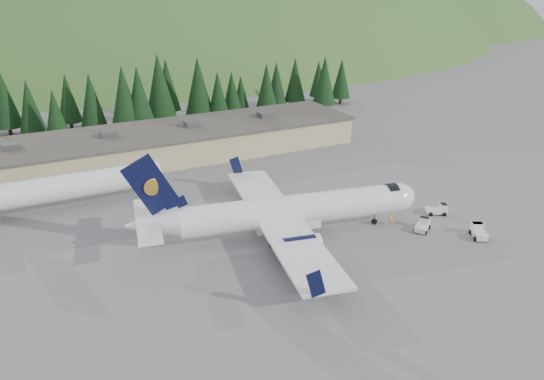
{
  "coord_description": "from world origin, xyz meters",
  "views": [
    {
      "loc": [
        -30.2,
        -52.4,
        30.53
      ],
      "look_at": [
        0.0,
        6.0,
        4.0
      ],
      "focal_mm": 35.0,
      "sensor_mm": 36.0,
      "label": 1
    }
  ],
  "objects": [
    {
      "name": "tree_line",
      "position": [
        -9.36,
        59.29,
        7.49
      ],
      "size": [
        113.27,
        17.65,
        14.32
      ],
      "color": "black",
      "rests_on": "ground"
    },
    {
      "name": "second_airliner",
      "position": [
        -24.92,
        22.0,
        3.32
      ],
      "size": [
        27.5,
        11.0,
        10.05
      ],
      "color": "white",
      "rests_on": "ground"
    },
    {
      "name": "hills",
      "position": [
        53.34,
        207.38,
        -82.8
      ],
      "size": [
        614.0,
        330.0,
        300.0
      ],
      "color": "#235420",
      "rests_on": "ground"
    },
    {
      "name": "ramp_worker",
      "position": [
        12.81,
        -3.36,
        0.83
      ],
      "size": [
        0.66,
        0.49,
        1.65
      ],
      "primitive_type": "imported",
      "rotation": [
        0.0,
        0.0,
        3.31
      ],
      "color": "yellow",
      "rests_on": "ground"
    },
    {
      "name": "baggage_tug_c",
      "position": [
        20.49,
        -11.14,
        0.7
      ],
      "size": [
        2.77,
        3.28,
        1.57
      ],
      "rotation": [
        0.0,
        0.0,
        1.07
      ],
      "color": "silver",
      "rests_on": "ground"
    },
    {
      "name": "airliner",
      "position": [
        -1.07,
        0.21,
        3.31
      ],
      "size": [
        37.27,
        35.2,
        12.42
      ],
      "rotation": [
        0.0,
        0.0,
        -0.2
      ],
      "color": "white",
      "rests_on": "ground"
    },
    {
      "name": "baggage_tug_a",
      "position": [
        15.57,
        -6.41,
        0.67
      ],
      "size": [
        3.1,
        2.74,
        1.49
      ],
      "rotation": [
        0.0,
        0.0,
        0.59
      ],
      "color": "silver",
      "rests_on": "ground"
    },
    {
      "name": "terminal_building",
      "position": [
        -5.01,
        38.0,
        2.62
      ],
      "size": [
        71.0,
        17.0,
        6.1
      ],
      "color": "tan",
      "rests_on": "ground"
    },
    {
      "name": "ground",
      "position": [
        0.0,
        0.0,
        0.0
      ],
      "size": [
        600.0,
        600.0,
        0.0
      ],
      "primitive_type": "plane",
      "color": "#5C5C61"
    },
    {
      "name": "baggage_tug_b",
      "position": [
        20.92,
        -3.62,
        0.67
      ],
      "size": [
        3.12,
        2.61,
        1.49
      ],
      "rotation": [
        0.0,
        0.0,
        -0.48
      ],
      "color": "silver",
      "rests_on": "ground"
    }
  ]
}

